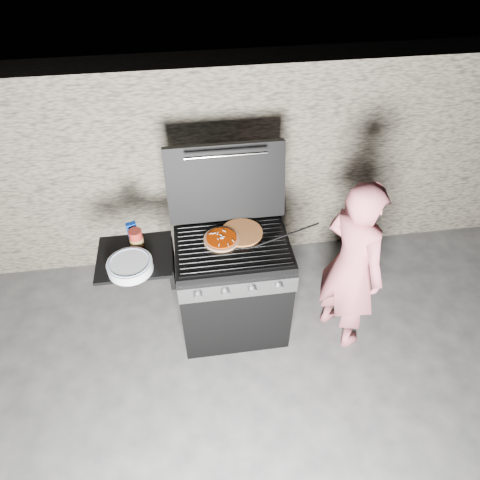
{
  "coord_description": "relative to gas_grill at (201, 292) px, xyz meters",
  "views": [
    {
      "loc": [
        -0.25,
        -2.13,
        2.93
      ],
      "look_at": [
        0.05,
        0.0,
        0.95
      ],
      "focal_mm": 32.0,
      "sensor_mm": 36.0,
      "label": 1
    }
  ],
  "objects": [
    {
      "name": "gas_grill",
      "position": [
        0.0,
        0.0,
        0.0
      ],
      "size": [
        1.34,
        0.79,
        0.91
      ],
      "primitive_type": null,
      "color": "black",
      "rests_on": "ground"
    },
    {
      "name": "person",
      "position": [
        1.08,
        -0.16,
        0.27
      ],
      "size": [
        0.54,
        0.63,
        1.46
      ],
      "primitive_type": "imported",
      "rotation": [
        0.0,
        0.0,
        2.01
      ],
      "color": "#D56872",
      "rests_on": "ground"
    },
    {
      "name": "pizza_topped",
      "position": [
        0.18,
        0.06,
        0.47
      ],
      "size": [
        0.33,
        0.33,
        0.03
      ],
      "primitive_type": null,
      "rotation": [
        0.0,
        0.0,
        0.41
      ],
      "color": "#E1994D",
      "rests_on": "gas_grill"
    },
    {
      "name": "pizza_plain",
      "position": [
        0.33,
        0.11,
        0.46
      ],
      "size": [
        0.32,
        0.32,
        0.02
      ],
      "primitive_type": "cylinder",
      "rotation": [
        0.0,
        0.0,
        0.08
      ],
      "color": "#E08D41",
      "rests_on": "gas_grill"
    },
    {
      "name": "plate_stack",
      "position": [
        -0.44,
        -0.13,
        0.48
      ],
      "size": [
        0.39,
        0.39,
        0.07
      ],
      "primitive_type": "cylinder",
      "rotation": [
        0.0,
        0.0,
        0.42
      ],
      "color": "silver",
      "rests_on": "gas_grill"
    },
    {
      "name": "tongs",
      "position": [
        0.63,
        0.0,
        0.5
      ],
      "size": [
        0.47,
        0.1,
        0.1
      ],
      "primitive_type": "cylinder",
      "rotation": [
        0.0,
        1.4,
        0.18
      ],
      "color": "black",
      "rests_on": "gas_grill"
    },
    {
      "name": "stone_wall",
      "position": [
        0.25,
        1.05,
        0.44
      ],
      "size": [
        8.0,
        0.35,
        1.8
      ],
      "primitive_type": "cube",
      "color": "gray",
      "rests_on": "ground"
    },
    {
      "name": "blue_carton",
      "position": [
        -0.43,
        0.17,
        0.52
      ],
      "size": [
        0.07,
        0.06,
        0.14
      ],
      "primitive_type": "cube",
      "rotation": [
        0.0,
        0.0,
        0.28
      ],
      "color": "#073099",
      "rests_on": "gas_grill"
    },
    {
      "name": "ground",
      "position": [
        0.25,
        0.0,
        -0.46
      ],
      "size": [
        50.0,
        50.0,
        0.0
      ],
      "primitive_type": "plane",
      "color": "#3A3A3A"
    },
    {
      "name": "sauce_jar",
      "position": [
        -0.4,
        0.09,
        0.52
      ],
      "size": [
        0.11,
        0.11,
        0.14
      ],
      "primitive_type": "cylinder",
      "rotation": [
        0.0,
        0.0,
        0.23
      ],
      "color": "maroon",
      "rests_on": "gas_grill"
    }
  ]
}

